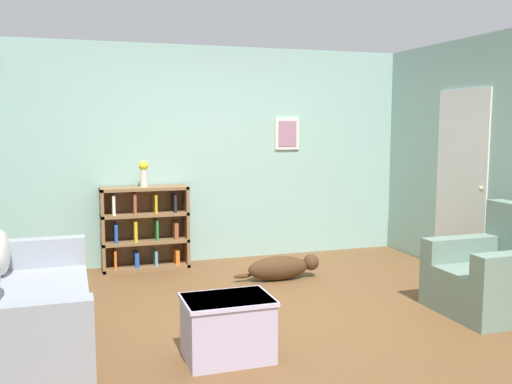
{
  "coord_description": "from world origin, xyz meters",
  "views": [
    {
      "loc": [
        -1.62,
        -4.55,
        1.68
      ],
      "look_at": [
        0.0,
        0.4,
        1.05
      ],
      "focal_mm": 40.0,
      "sensor_mm": 36.0,
      "label": 1
    }
  ],
  "objects_px": {
    "bookshelf": "(145,228)",
    "recliner_chair": "(498,275)",
    "vase": "(144,172)",
    "couch": "(19,317)",
    "coffee_table": "(228,326)",
    "dog": "(282,268)"
  },
  "relations": [
    {
      "from": "bookshelf",
      "to": "recliner_chair",
      "type": "distance_m",
      "value": 3.79
    },
    {
      "from": "couch",
      "to": "dog",
      "type": "height_order",
      "value": "couch"
    },
    {
      "from": "vase",
      "to": "dog",
      "type": "bearing_deg",
      "value": -35.81
    },
    {
      "from": "vase",
      "to": "coffee_table",
      "type": "bearing_deg",
      "value": -85.36
    },
    {
      "from": "coffee_table",
      "to": "vase",
      "type": "distance_m",
      "value": 2.93
    },
    {
      "from": "bookshelf",
      "to": "dog",
      "type": "distance_m",
      "value": 1.69
    },
    {
      "from": "couch",
      "to": "bookshelf",
      "type": "bearing_deg",
      "value": 63.56
    },
    {
      "from": "coffee_table",
      "to": "vase",
      "type": "height_order",
      "value": "vase"
    },
    {
      "from": "bookshelf",
      "to": "recliner_chair",
      "type": "relative_size",
      "value": 1.04
    },
    {
      "from": "recliner_chair",
      "to": "coffee_table",
      "type": "height_order",
      "value": "recliner_chair"
    },
    {
      "from": "coffee_table",
      "to": "vase",
      "type": "xyz_separation_m",
      "value": [
        -0.23,
        2.79,
        0.88
      ]
    },
    {
      "from": "coffee_table",
      "to": "vase",
      "type": "relative_size",
      "value": 2.1
    },
    {
      "from": "bookshelf",
      "to": "dog",
      "type": "bearing_deg",
      "value": -36.48
    },
    {
      "from": "recliner_chair",
      "to": "coffee_table",
      "type": "relative_size",
      "value": 1.51
    },
    {
      "from": "bookshelf",
      "to": "recliner_chair",
      "type": "height_order",
      "value": "bookshelf"
    },
    {
      "from": "couch",
      "to": "dog",
      "type": "xyz_separation_m",
      "value": [
        2.51,
        1.4,
        -0.19
      ]
    },
    {
      "from": "couch",
      "to": "coffee_table",
      "type": "xyz_separation_m",
      "value": [
        1.41,
        -0.43,
        -0.08
      ]
    },
    {
      "from": "dog",
      "to": "vase",
      "type": "distance_m",
      "value": 1.92
    },
    {
      "from": "couch",
      "to": "vase",
      "type": "distance_m",
      "value": 2.76
    },
    {
      "from": "couch",
      "to": "vase",
      "type": "bearing_deg",
      "value": 63.38
    },
    {
      "from": "dog",
      "to": "vase",
      "type": "xyz_separation_m",
      "value": [
        -1.33,
        0.96,
        0.99
      ]
    },
    {
      "from": "bookshelf",
      "to": "vase",
      "type": "xyz_separation_m",
      "value": [
        -0.0,
        -0.02,
        0.66
      ]
    }
  ]
}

